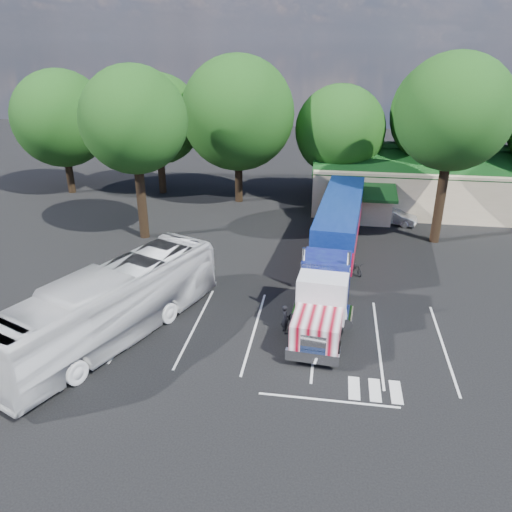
# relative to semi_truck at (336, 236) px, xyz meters

# --- Properties ---
(ground) EXTENTS (120.00, 120.00, 0.00)m
(ground) POSITION_rel_semi_truck_xyz_m (-4.07, -2.18, -2.42)
(ground) COLOR black
(ground) RESTS_ON ground
(event_hall) EXTENTS (24.20, 14.12, 5.55)m
(event_hall) POSITION_rel_semi_truck_xyz_m (9.67, 15.63, -0.21)
(event_hall) COLOR beige
(event_hall) RESTS_ON ground
(tree_row_a) EXTENTS (9.00, 9.00, 11.68)m
(tree_row_a) POSITION_rel_semi_truck_xyz_m (-26.07, 14.32, 4.74)
(tree_row_a) COLOR black
(tree_row_a) RESTS_ON ground
(tree_row_b) EXTENTS (8.40, 8.40, 11.35)m
(tree_row_b) POSITION_rel_semi_truck_xyz_m (-17.07, 15.62, 4.71)
(tree_row_b) COLOR black
(tree_row_b) RESTS_ON ground
(tree_row_c) EXTENTS (10.00, 10.00, 13.05)m
(tree_row_c) POSITION_rel_semi_truck_xyz_m (-9.07, 14.02, 5.62)
(tree_row_c) COLOR black
(tree_row_c) RESTS_ON ground
(tree_row_d) EXTENTS (8.00, 8.00, 10.60)m
(tree_row_d) POSITION_rel_semi_truck_xyz_m (-0.07, 15.32, 4.16)
(tree_row_d) COLOR black
(tree_row_d) RESTS_ON ground
(tree_row_e) EXTENTS (9.60, 9.60, 12.90)m
(tree_row_e) POSITION_rel_semi_truck_xyz_m (8.93, 15.82, 5.67)
(tree_row_e) COLOR black
(tree_row_e) RESTS_ON ground
(tree_near_left) EXTENTS (7.60, 7.60, 12.65)m
(tree_near_left) POSITION_rel_semi_truck_xyz_m (-14.57, 3.82, 6.39)
(tree_near_left) COLOR black
(tree_near_left) RESTS_ON ground
(tree_near_right) EXTENTS (8.00, 8.00, 13.50)m
(tree_near_right) POSITION_rel_semi_truck_xyz_m (7.43, 6.32, 7.04)
(tree_near_right) COLOR black
(tree_near_right) RESTS_ON ground
(semi_truck) EXTENTS (4.36, 20.57, 4.28)m
(semi_truck) POSITION_rel_semi_truck_xyz_m (0.00, 0.00, 0.00)
(semi_truck) COLOR black
(semi_truck) RESTS_ON ground
(woman) EXTENTS (0.62, 0.70, 1.62)m
(woman) POSITION_rel_semi_truck_xyz_m (-2.47, -8.13, -1.61)
(woman) COLOR black
(woman) RESTS_ON ground
(bicycle) EXTENTS (1.12, 1.66, 0.83)m
(bicycle) POSITION_rel_semi_truck_xyz_m (1.43, -0.29, -2.01)
(bicycle) COLOR black
(bicycle) RESTS_ON ground
(tour_bus) EXTENTS (8.16, 13.60, 3.74)m
(tour_bus) POSITION_rel_semi_truck_xyz_m (-11.07, -9.94, -0.55)
(tour_bus) COLOR silver
(tour_bus) RESTS_ON ground
(silver_sedan) EXTENTS (4.00, 2.41, 1.24)m
(silver_sedan) POSITION_rel_semi_truck_xyz_m (4.69, 9.85, -1.80)
(silver_sedan) COLOR #B4B7BC
(silver_sedan) RESTS_ON ground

